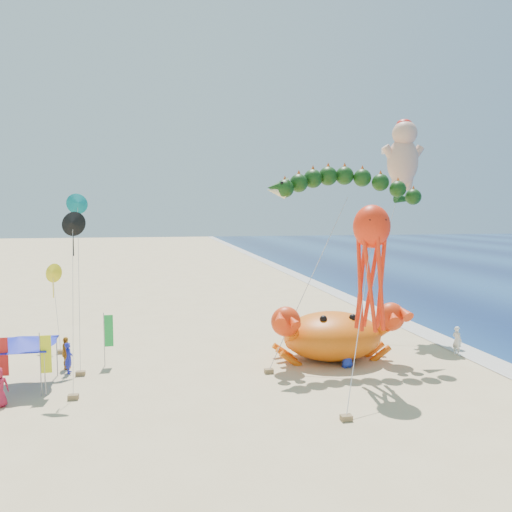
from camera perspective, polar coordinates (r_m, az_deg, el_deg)
The scene contains 10 objects.
ground at distance 29.71m, azimuth 4.66°, elevation -12.86°, with size 320.00×320.00×0.00m, color #D1B784.
foam_strip at distance 34.86m, azimuth 24.34°, elevation -10.58°, with size 320.00×320.00×0.00m, color silver.
crab_inflatable at distance 31.54m, azimuth 8.76°, elevation -8.80°, with size 8.34×5.09×3.66m.
dragon_kite at distance 31.91m, azimuth 10.21°, elevation 7.47°, with size 10.81×4.21×11.65m.
cherub_kite at distance 40.71m, azimuth 16.47°, elevation 11.24°, with size 6.54×4.98×16.20m.
octopus_kite at distance 27.27m, azimuth 13.01°, elevation -0.22°, with size 4.44×5.88×9.51m.
canopy_blue at distance 28.99m, azimuth -25.47°, elevation -8.78°, with size 3.67×3.67×2.71m.
feather_flags at distance 29.23m, azimuth -23.92°, elevation -9.48°, with size 7.29×4.59×3.20m.
beachgoers at distance 30.20m, azimuth -18.02°, elevation -10.99°, with size 32.05×8.42×1.90m.
small_kites at distance 30.73m, azimuth -24.20°, elevation -0.42°, with size 7.74×13.32×10.33m.
Camera 1 is at (-7.85, -27.17, 9.11)m, focal length 35.00 mm.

